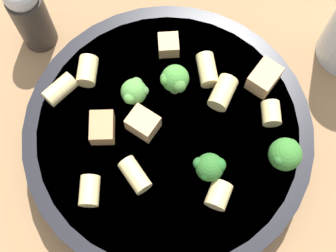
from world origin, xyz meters
TOP-DOWN VIEW (x-y plane):
  - ground_plane at (0.00, 0.00)m, footprint 2.00×2.00m
  - pasta_bowl at (0.00, 0.00)m, footprint 0.26×0.26m
  - broccoli_floret_0 at (0.02, -0.04)m, footprint 0.03×0.02m
  - broccoli_floret_1 at (-0.10, -0.03)m, footprint 0.03×0.03m
  - broccoli_floret_2 at (-0.05, 0.01)m, footprint 0.03×0.02m
  - broccoli_floret_3 at (0.04, -0.01)m, footprint 0.02×0.02m
  - rigatoni_0 at (-0.00, -0.06)m, footprint 0.03×0.03m
  - rigatoni_1 at (0.02, 0.08)m, footprint 0.03×0.03m
  - rigatoni_2 at (-0.02, -0.05)m, footprint 0.02×0.03m
  - rigatoni_3 at (-0.00, 0.05)m, footprint 0.03×0.03m
  - rigatoni_4 at (0.10, 0.02)m, footprint 0.02×0.03m
  - rigatoni_5 at (0.09, -0.01)m, footprint 0.03×0.03m
  - rigatoni_6 at (-0.07, -0.06)m, footprint 0.02×0.03m
  - rigatoni_7 at (-0.07, 0.03)m, footprint 0.02×0.02m
  - chicken_chunk_0 at (0.05, 0.03)m, footprint 0.03×0.03m
  - chicken_chunk_1 at (0.04, -0.07)m, footprint 0.03×0.03m
  - chicken_chunk_2 at (-0.05, -0.08)m, footprint 0.02×0.03m
  - chicken_chunk_3 at (0.02, 0.01)m, footprint 0.03×0.02m
  - pepper_shaker at (0.17, -0.03)m, footprint 0.03×0.03m

SIDE VIEW (x-z plane):
  - ground_plane at x=0.00m, z-range 0.00..0.00m
  - pasta_bowl at x=0.00m, z-range 0.00..0.04m
  - pepper_shaker at x=0.17m, z-range 0.00..0.09m
  - chicken_chunk_1 at x=0.04m, z-range 0.04..0.06m
  - rigatoni_3 at x=0.00m, z-range 0.04..0.06m
  - chicken_chunk_0 at x=0.05m, z-range 0.04..0.06m
  - rigatoni_0 at x=0.00m, z-range 0.04..0.06m
  - rigatoni_6 at x=-0.07m, z-range 0.04..0.06m
  - rigatoni_4 at x=0.10m, z-range 0.04..0.06m
  - rigatoni_1 at x=0.02m, z-range 0.04..0.06m
  - rigatoni_5 at x=0.09m, z-range 0.04..0.06m
  - rigatoni_7 at x=-0.07m, z-range 0.04..0.06m
  - rigatoni_2 at x=-0.02m, z-range 0.04..0.06m
  - chicken_chunk_3 at x=0.02m, z-range 0.04..0.06m
  - chicken_chunk_2 at x=-0.05m, z-range 0.04..0.06m
  - broccoli_floret_1 at x=-0.10m, z-range 0.04..0.07m
  - broccoli_floret_3 at x=0.04m, z-range 0.04..0.07m
  - broccoli_floret_2 at x=-0.05m, z-range 0.04..0.07m
  - broccoli_floret_0 at x=0.02m, z-range 0.05..0.08m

